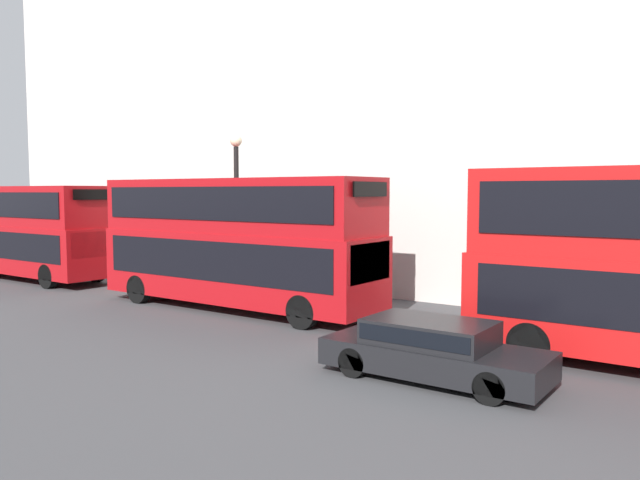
% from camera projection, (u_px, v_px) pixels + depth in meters
% --- Properties ---
extents(bus_second_in_queue, '(2.59, 10.45, 4.36)m').
position_uv_depth(bus_second_in_queue, '(236.00, 238.00, 20.72)').
color(bus_second_in_queue, '#A80F14').
rests_on(bus_second_in_queue, ground).
extents(bus_third_in_queue, '(2.59, 10.70, 4.17)m').
position_uv_depth(bus_third_in_queue, '(23.00, 228.00, 28.29)').
color(bus_third_in_queue, '#A80F14').
rests_on(bus_third_in_queue, ground).
extents(car_hatchback, '(1.83, 4.68, 1.26)m').
position_uv_depth(car_hatchback, '(433.00, 348.00, 13.03)').
color(car_hatchback, black).
rests_on(car_hatchback, ground).
extents(street_lamp, '(0.44, 0.44, 6.01)m').
position_uv_depth(street_lamp, '(237.00, 197.00, 22.85)').
color(street_lamp, black).
rests_on(street_lamp, ground).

